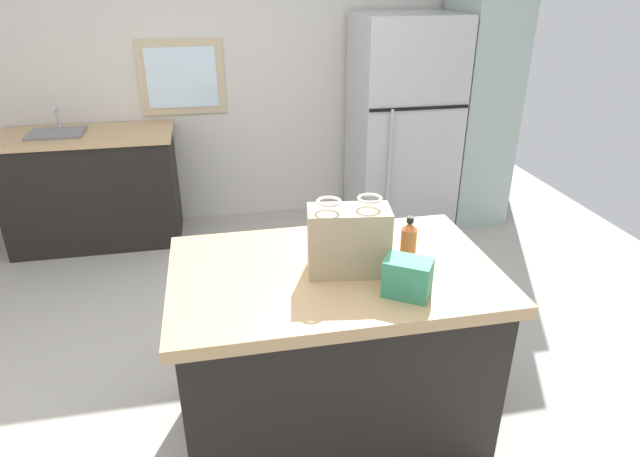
# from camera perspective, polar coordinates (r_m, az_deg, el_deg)

# --- Properties ---
(ground) EXTENTS (6.46, 6.46, 0.00)m
(ground) POSITION_cam_1_polar(r_m,az_deg,el_deg) (3.06, -4.99, -16.25)
(ground) COLOR #ADA89E
(back_wall) EXTENTS (5.38, 0.13, 2.61)m
(back_wall) POSITION_cam_1_polar(r_m,az_deg,el_deg) (4.79, -9.30, 16.30)
(back_wall) COLOR silver
(back_wall) RESTS_ON ground
(kitchen_island) EXTENTS (1.40, 0.89, 0.88)m
(kitchen_island) POSITION_cam_1_polar(r_m,az_deg,el_deg) (2.58, 1.35, -12.65)
(kitchen_island) COLOR black
(kitchen_island) RESTS_ON ground
(refrigerator) EXTENTS (0.82, 0.76, 1.75)m
(refrigerator) POSITION_cam_1_polar(r_m,az_deg,el_deg) (4.71, 8.65, 10.86)
(refrigerator) COLOR #B7B7BC
(refrigerator) RESTS_ON ground
(tall_cabinet) EXTENTS (0.47, 0.68, 2.28)m
(tall_cabinet) POSITION_cam_1_polar(r_m,az_deg,el_deg) (4.92, 16.39, 13.94)
(tall_cabinet) COLOR #9EB2A8
(tall_cabinet) RESTS_ON ground
(sink_counter) EXTENTS (1.33, 0.62, 1.10)m
(sink_counter) POSITION_cam_1_polar(r_m,az_deg,el_deg) (4.73, -22.79, 4.03)
(sink_counter) COLOR black
(sink_counter) RESTS_ON ground
(shopping_bag) EXTENTS (0.36, 0.21, 0.33)m
(shopping_bag) POSITION_cam_1_polar(r_m,az_deg,el_deg) (2.25, 3.02, -1.25)
(shopping_bag) COLOR tan
(shopping_bag) RESTS_ON kitchen_island
(small_box) EXTENTS (0.22, 0.20, 0.15)m
(small_box) POSITION_cam_1_polar(r_m,az_deg,el_deg) (2.14, 9.21, -5.13)
(small_box) COLOR #388E66
(small_box) RESTS_ON kitchen_island
(bottle) EXTENTS (0.07, 0.07, 0.24)m
(bottle) POSITION_cam_1_polar(r_m,az_deg,el_deg) (2.31, 9.27, -1.79)
(bottle) COLOR #C66633
(bottle) RESTS_ON kitchen_island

